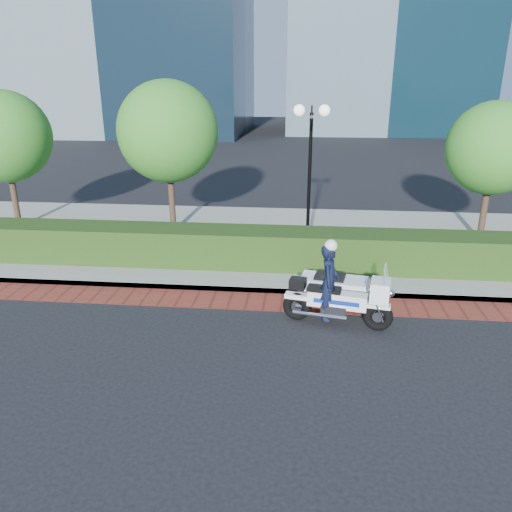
# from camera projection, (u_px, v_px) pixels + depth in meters

# --- Properties ---
(ground) EXTENTS (120.00, 120.00, 0.00)m
(ground) POSITION_uv_depth(u_px,v_px,m) (258.00, 332.00, 10.53)
(ground) COLOR black
(ground) RESTS_ON ground
(brick_strip) EXTENTS (60.00, 1.00, 0.01)m
(brick_strip) POSITION_uv_depth(u_px,v_px,m) (264.00, 302.00, 11.94)
(brick_strip) COLOR maroon
(brick_strip) RESTS_ON ground
(sidewalk) EXTENTS (60.00, 8.00, 0.15)m
(sidewalk) POSITION_uv_depth(u_px,v_px,m) (276.00, 241.00, 16.13)
(sidewalk) COLOR gray
(sidewalk) RESTS_ON ground
(hedge_main) EXTENTS (18.00, 1.20, 1.00)m
(hedge_main) POSITION_uv_depth(u_px,v_px,m) (271.00, 248.00, 13.69)
(hedge_main) COLOR black
(hedge_main) RESTS_ON sidewalk
(lamppost) EXTENTS (1.02, 0.70, 4.21)m
(lamppost) POSITION_uv_depth(u_px,v_px,m) (310.00, 155.00, 14.31)
(lamppost) COLOR black
(lamppost) RESTS_ON sidewalk
(tree_a) EXTENTS (3.00, 3.00, 4.58)m
(tree_a) POSITION_uv_depth(u_px,v_px,m) (4.00, 137.00, 16.36)
(tree_a) COLOR #332319
(tree_a) RESTS_ON sidewalk
(tree_b) EXTENTS (3.20, 3.20, 4.89)m
(tree_b) POSITION_uv_depth(u_px,v_px,m) (168.00, 132.00, 15.78)
(tree_b) COLOR #332319
(tree_b) RESTS_ON sidewalk
(tree_c) EXTENTS (2.80, 2.80, 4.30)m
(tree_c) POSITION_uv_depth(u_px,v_px,m) (494.00, 149.00, 14.99)
(tree_c) COLOR #332319
(tree_c) RESTS_ON sidewalk
(police_motorcycle) EXTENTS (2.37, 1.90, 1.93)m
(police_motorcycle) POSITION_uv_depth(u_px,v_px,m) (335.00, 290.00, 10.95)
(police_motorcycle) COLOR black
(police_motorcycle) RESTS_ON ground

